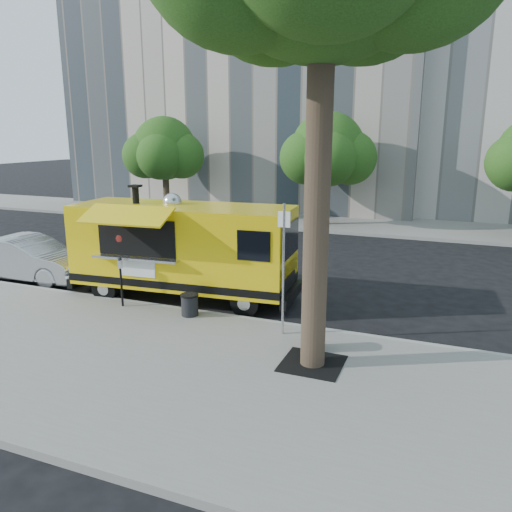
{
  "coord_description": "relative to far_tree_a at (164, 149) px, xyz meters",
  "views": [
    {
      "loc": [
        4.93,
        -11.69,
        4.63
      ],
      "look_at": [
        0.28,
        0.0,
        1.51
      ],
      "focal_mm": 35.0,
      "sensor_mm": 36.0,
      "label": 1
    }
  ],
  "objects": [
    {
      "name": "ground",
      "position": [
        10.0,
        -12.3,
        -3.78
      ],
      "size": [
        120.0,
        120.0,
        0.0
      ],
      "primitive_type": "plane",
      "color": "black",
      "rests_on": "ground"
    },
    {
      "name": "sidewalk",
      "position": [
        10.0,
        -16.3,
        -3.7
      ],
      "size": [
        60.0,
        6.0,
        0.15
      ],
      "primitive_type": "cube",
      "color": "gray",
      "rests_on": "ground"
    },
    {
      "name": "curb",
      "position": [
        10.0,
        -13.23,
        -3.7
      ],
      "size": [
        60.0,
        0.14,
        0.16
      ],
      "primitive_type": "cube",
      "color": "#999993",
      "rests_on": "ground"
    },
    {
      "name": "far_sidewalk",
      "position": [
        10.0,
        1.2,
        -3.7
      ],
      "size": [
        60.0,
        5.0,
        0.15
      ],
      "primitive_type": "cube",
      "color": "gray",
      "rests_on": "ground"
    },
    {
      "name": "building_left",
      "position": [
        2.0,
        9.7,
        8.22
      ],
      "size": [
        22.0,
        14.0,
        24.0
      ],
      "primitive_type": "cube",
      "color": "#BAAB9B",
      "rests_on": "ground"
    },
    {
      "name": "tree_well",
      "position": [
        12.6,
        -15.1,
        -3.62
      ],
      "size": [
        1.2,
        1.2,
        0.02
      ],
      "primitive_type": "cube",
      "color": "black",
      "rests_on": "sidewalk"
    },
    {
      "name": "far_tree_a",
      "position": [
        0.0,
        0.0,
        0.0
      ],
      "size": [
        3.42,
        3.42,
        5.36
      ],
      "color": "#33261C",
      "rests_on": "far_sidewalk"
    },
    {
      "name": "far_tree_b",
      "position": [
        9.0,
        0.4,
        0.06
      ],
      "size": [
        3.6,
        3.6,
        5.5
      ],
      "color": "#33261C",
      "rests_on": "far_sidewalk"
    },
    {
      "name": "sign_post",
      "position": [
        11.55,
        -13.85,
        -1.93
      ],
      "size": [
        0.28,
        0.06,
        3.0
      ],
      "color": "silver",
      "rests_on": "sidewalk"
    },
    {
      "name": "parking_meter",
      "position": [
        7.0,
        -13.65,
        -2.79
      ],
      "size": [
        0.11,
        0.11,
        1.33
      ],
      "color": "black",
      "rests_on": "sidewalk"
    },
    {
      "name": "food_truck",
      "position": [
        7.97,
        -12.13,
        -2.28
      ],
      "size": [
        6.6,
        3.36,
        3.18
      ],
      "rotation": [
        0.0,
        0.0,
        0.08
      ],
      "color": "yellow",
      "rests_on": "ground"
    },
    {
      "name": "sedan",
      "position": [
        2.42,
        -12.3,
        -3.07
      ],
      "size": [
        4.35,
        1.7,
        1.41
      ],
      "primitive_type": "imported",
      "rotation": [
        0.0,
        0.0,
        1.62
      ],
      "color": "#A6A7AD",
      "rests_on": "ground"
    },
    {
      "name": "trash_bin_left",
      "position": [
        9.0,
        -13.6,
        -3.33
      ],
      "size": [
        0.46,
        0.46,
        0.55
      ],
      "color": "black",
      "rests_on": "sidewalk"
    },
    {
      "name": "trash_bin_right",
      "position": [
        12.42,
        -14.43,
        -3.32
      ],
      "size": [
        0.48,
        0.48,
        0.57
      ],
      "color": "black",
      "rests_on": "sidewalk"
    }
  ]
}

